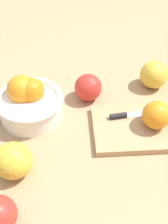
{
  "coord_description": "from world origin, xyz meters",
  "views": [
    {
      "loc": [
        -0.14,
        -0.43,
        0.53
      ],
      "look_at": [
        0.0,
        0.05,
        0.04
      ],
      "focal_mm": 43.82,
      "sensor_mm": 36.0,
      "label": 1
    }
  ],
  "objects": [
    {
      "name": "apple_back_right_2",
      "position": [
        0.04,
        0.15,
        0.04
      ],
      "size": [
        0.08,
        0.08,
        0.08
      ],
      "primitive_type": "sphere",
      "color": "red",
      "rests_on": "ground_plane"
    },
    {
      "name": "apple_front_left",
      "position": [
        -0.19,
        -0.05,
        0.04
      ],
      "size": [
        0.08,
        0.08,
        0.08
      ],
      "primitive_type": "sphere",
      "color": "gold",
      "rests_on": "ground_plane"
    },
    {
      "name": "orange_on_board",
      "position": [
        0.17,
        -0.02,
        0.05
      ],
      "size": [
        0.07,
        0.07,
        0.07
      ],
      "primitive_type": "sphere",
      "color": "orange",
      "rests_on": "cutting_board"
    },
    {
      "name": "cutting_board",
      "position": [
        0.14,
        -0.01,
        0.01
      ],
      "size": [
        0.27,
        0.21,
        0.02
      ],
      "primitive_type": "cube",
      "rotation": [
        0.0,
        0.0,
        -0.23
      ],
      "color": "tan",
      "rests_on": "ground_plane"
    },
    {
      "name": "knife",
      "position": [
        0.12,
        0.03,
        0.02
      ],
      "size": [
        0.16,
        0.03,
        0.01
      ],
      "color": "silver",
      "rests_on": "cutting_board"
    },
    {
      "name": "apple_back_right",
      "position": [
        0.25,
        0.15,
        0.04
      ],
      "size": [
        0.08,
        0.08,
        0.08
      ],
      "primitive_type": "sphere",
      "color": "gold",
      "rests_on": "ground_plane"
    },
    {
      "name": "ground_plane",
      "position": [
        0.0,
        0.0,
        0.0
      ],
      "size": [
        2.4,
        2.4,
        0.0
      ],
      "primitive_type": "plane",
      "color": "tan"
    },
    {
      "name": "bowl",
      "position": [
        -0.13,
        0.13,
        0.05
      ],
      "size": [
        0.18,
        0.18,
        0.11
      ],
      "color": "white",
      "rests_on": "ground_plane"
    }
  ]
}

